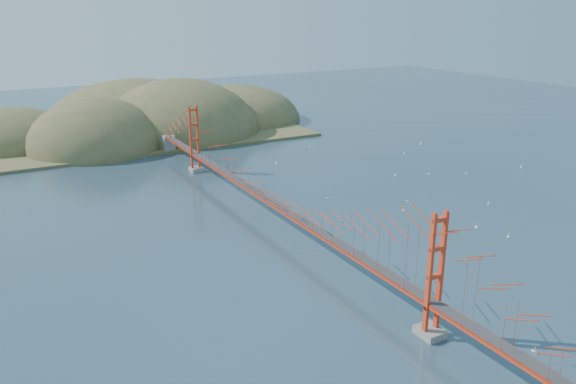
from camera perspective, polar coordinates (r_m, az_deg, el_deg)
ground at (r=74.86m, az=-1.46°, el=-3.46°), size 320.00×320.00×0.00m
bridge at (r=72.72m, az=-1.57°, el=1.73°), size 2.20×94.40×12.00m
far_headlands at (r=137.54m, az=-13.96°, el=6.09°), size 84.00×58.00×25.00m
sailboat_4 at (r=114.21m, az=11.72°, el=3.91°), size 0.69×0.69×0.73m
sailboat_17 at (r=122.59m, az=13.33°, el=4.76°), size 0.63×0.54×0.72m
sailboat_10 at (r=53.36m, az=23.77°, el=-14.54°), size 0.43×0.53×0.62m
sailboat_16 at (r=85.53m, az=4.04°, el=-0.58°), size 0.65×0.65×0.69m
sailboat_0 at (r=81.99m, az=11.70°, el=-1.77°), size 0.57×0.57×0.65m
sailboat_13 at (r=88.04m, az=19.69°, el=-1.09°), size 0.62×0.62×0.65m
sailboat_8 at (r=98.55m, az=10.81°, el=1.68°), size 0.55×0.54×0.62m
sailboat_1 at (r=86.02m, az=12.06°, el=-0.85°), size 0.54×0.54×0.57m
sailboat_5 at (r=101.05m, az=14.14°, el=1.85°), size 0.48×0.49×0.55m
sailboat_11 at (r=103.08m, az=17.64°, el=1.87°), size 0.57×0.57×0.61m
sailboat_12 at (r=104.29m, az=-1.19°, el=2.93°), size 0.63×0.54×0.73m
sailboat_6 at (r=71.77m, az=14.61°, el=-4.95°), size 0.52×0.52×0.56m
sailboat_9 at (r=110.41m, az=22.59°, el=2.37°), size 0.64×0.64×0.68m
sailboat_14 at (r=78.34m, az=18.60°, el=-3.33°), size 0.60×0.64×0.72m
sailboat_15 at (r=117.10m, az=2.23°, el=4.62°), size 0.42×0.49×0.56m
sailboat_extra_1 at (r=76.44m, az=21.48°, el=-4.19°), size 0.67×0.67×0.71m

